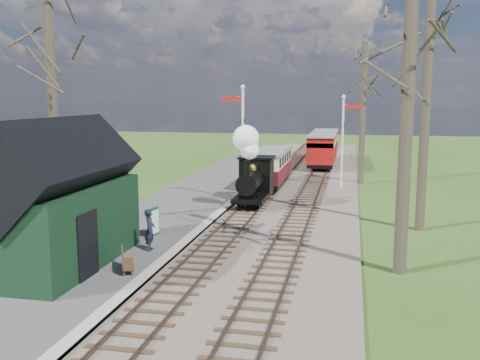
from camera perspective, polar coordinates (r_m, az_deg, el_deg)
The scene contains 19 objects.
ground at distance 13.47m, azimuth -10.94°, elevation -15.88°, with size 140.00×140.00×0.00m, color #2C4F18.
distant_hills at distance 78.78m, azimuth 8.95°, elevation -7.31°, with size 114.40×48.00×22.02m.
ballast_bed at distance 33.89m, azimuth 5.65°, elevation -0.61°, with size 8.00×60.00×0.10m, color brown.
track_near at distance 34.04m, azimuth 3.48°, elevation -0.45°, with size 1.60×60.00×0.15m.
track_far at distance 33.77m, azimuth 7.85°, elevation -0.60°, with size 1.60×60.00×0.15m.
platform at distance 27.16m, azimuth -6.36°, elevation -2.88°, with size 5.00×44.00×0.20m, color #474442.
coping_strip at distance 26.54m, azimuth -1.63°, elevation -3.10°, with size 0.40×44.00×0.21m, color #B2AD9E.
station_shed at distance 18.10m, azimuth -18.85°, elevation -2.24°, with size 3.25×6.30×4.78m.
semaphore_near at distance 27.89m, azimuth 0.16°, elevation 4.79°, with size 1.22×0.24×6.22m.
semaphore_far at distance 33.32m, azimuth 11.02°, elevation 4.83°, with size 1.22×0.24×5.72m.
bare_trees at distance 21.64m, azimuth 2.47°, elevation 7.81°, with size 15.51×22.39×12.00m.
fence_line at distance 47.73m, azimuth 6.31°, elevation 2.73°, with size 12.60×0.08×1.00m.
locomotive at distance 27.05m, azimuth 1.34°, elevation 0.99°, with size 1.63×3.81×4.08m.
coach at distance 33.03m, azimuth 3.29°, elevation 1.54°, with size 1.90×6.53×2.00m.
red_carriage_a at distance 41.87m, azimuth 8.71°, elevation 3.15°, with size 2.08×5.14×2.18m.
red_carriage_b at distance 47.34m, azimuth 9.09°, elevation 3.79°, with size 2.08×5.14×2.18m.
sign_board at distance 21.22m, azimuth -9.21°, elevation -4.45°, with size 0.21×0.77×1.12m.
bench at distance 17.32m, azimuth -12.16°, elevation -8.38°, with size 0.84×1.27×0.70m.
person at distance 19.26m, azimuth -9.60°, elevation -5.25°, with size 0.54×0.36×1.49m, color black.
Camera 1 is at (4.88, -11.24, 5.61)m, focal length 40.00 mm.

